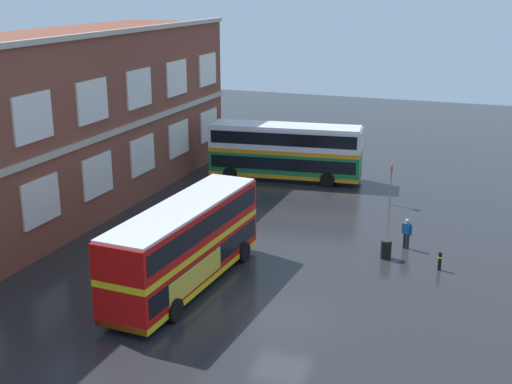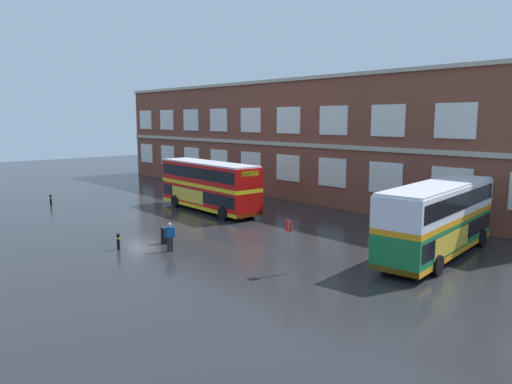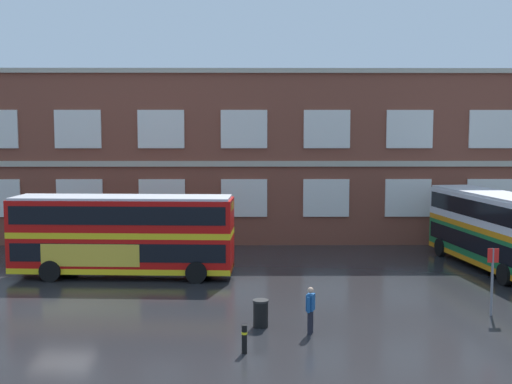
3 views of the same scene
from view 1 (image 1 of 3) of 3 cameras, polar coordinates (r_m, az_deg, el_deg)
ground_plane at (r=30.56m, az=-1.48°, el=-9.94°), size 120.00×120.00×0.00m
double_decker_near at (r=32.23m, az=-5.97°, el=-4.36°), size 11.11×3.26×4.07m
double_decker_middle at (r=49.85m, az=2.48°, el=3.47°), size 3.96×11.24×4.07m
waiting_passenger at (r=37.89m, az=12.50°, el=-3.32°), size 0.37×0.63×1.70m
bus_stand_flag at (r=44.94m, az=11.24°, el=0.94°), size 0.44×0.10×2.70m
station_litter_bin at (r=36.49m, az=10.84°, el=-4.71°), size 0.60×0.60×1.03m
safety_bollard_west at (r=35.66m, az=15.13°, el=-5.59°), size 0.19×0.19×0.95m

